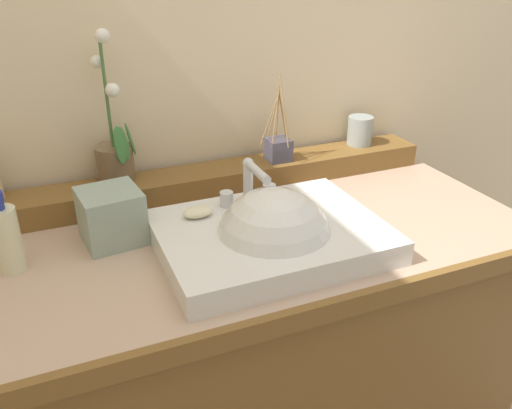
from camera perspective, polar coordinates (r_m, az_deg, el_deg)
name	(u,v)px	position (r m, az deg, el deg)	size (l,w,h in m)	color
wall_back	(190,38)	(1.53, -7.20, 17.42)	(3.02, 0.20, 2.43)	beige
vanity_cabinet	(250,363)	(1.50, -0.60, -16.79)	(1.33, 0.66, 0.84)	brown
back_ledge	(215,179)	(1.45, -4.44, 2.72)	(1.26, 0.12, 0.06)	brown
sink_basin	(272,241)	(1.17, 1.77, -4.01)	(0.49, 0.37, 0.28)	white
soap_bar	(198,212)	(1.20, -6.32, -0.82)	(0.07, 0.04, 0.02)	beige
potted_plant	(114,151)	(1.38, -15.08, 5.64)	(0.11, 0.11, 0.38)	brown
tumbler_cup	(360,131)	(1.64, 11.19, 7.86)	(0.07, 0.07, 0.09)	#919C99
reed_diffuser	(278,148)	(1.49, 2.42, 6.14)	(0.09, 0.08, 0.24)	#454353
lotion_bottle	(6,238)	(1.19, -25.46, -3.29)	(0.06, 0.06, 0.18)	beige
tissue_box	(111,216)	(1.23, -15.38, -1.22)	(0.13, 0.13, 0.12)	#90A394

